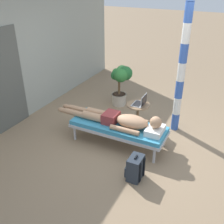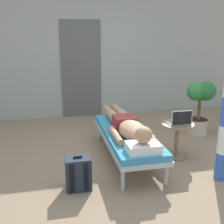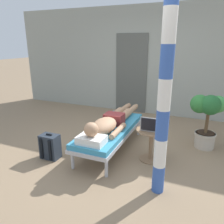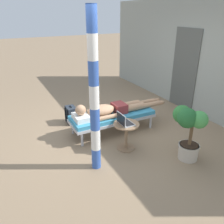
{
  "view_description": "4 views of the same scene",
  "coord_description": "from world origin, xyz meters",
  "px_view_note": "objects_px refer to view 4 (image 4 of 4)",
  "views": [
    {
      "loc": [
        -4.0,
        -1.72,
        2.96
      ],
      "look_at": [
        -0.11,
        0.23,
        0.67
      ],
      "focal_mm": 43.18,
      "sensor_mm": 36.0,
      "label": 1
    },
    {
      "loc": [
        -1.11,
        -3.57,
        1.84
      ],
      "look_at": [
        -0.26,
        0.23,
        0.7
      ],
      "focal_mm": 45.19,
      "sensor_mm": 36.0,
      "label": 2
    },
    {
      "loc": [
        1.32,
        -3.13,
        1.81
      ],
      "look_at": [
        -0.15,
        0.38,
        0.6
      ],
      "focal_mm": 35.04,
      "sensor_mm": 36.0,
      "label": 3
    },
    {
      "loc": [
        3.91,
        -1.97,
        2.44
      ],
      "look_at": [
        -0.06,
        0.1,
        0.45
      ],
      "focal_mm": 37.1,
      "sensor_mm": 36.0,
      "label": 4
    }
  ],
  "objects_px": {
    "lounge_chair": "(113,116)",
    "potted_plant": "(190,126)",
    "side_table": "(126,132)",
    "porch_post": "(94,97)",
    "laptop": "(124,121)",
    "backpack": "(71,115)",
    "person_reclining": "(111,109)"
  },
  "relations": [
    {
      "from": "person_reclining",
      "to": "side_table",
      "type": "bearing_deg",
      "value": -5.35
    },
    {
      "from": "potted_plant",
      "to": "lounge_chair",
      "type": "bearing_deg",
      "value": -156.69
    },
    {
      "from": "backpack",
      "to": "lounge_chair",
      "type": "bearing_deg",
      "value": 40.32
    },
    {
      "from": "lounge_chair",
      "to": "potted_plant",
      "type": "distance_m",
      "value": 1.68
    },
    {
      "from": "lounge_chair",
      "to": "potted_plant",
      "type": "bearing_deg",
      "value": 23.31
    },
    {
      "from": "backpack",
      "to": "porch_post",
      "type": "distance_m",
      "value": 2.09
    },
    {
      "from": "laptop",
      "to": "porch_post",
      "type": "relative_size",
      "value": 0.12
    },
    {
      "from": "lounge_chair",
      "to": "laptop",
      "type": "relative_size",
      "value": 5.87
    },
    {
      "from": "person_reclining",
      "to": "porch_post",
      "type": "height_order",
      "value": "porch_post"
    },
    {
      "from": "potted_plant",
      "to": "porch_post",
      "type": "relative_size",
      "value": 0.4
    },
    {
      "from": "person_reclining",
      "to": "potted_plant",
      "type": "height_order",
      "value": "potted_plant"
    },
    {
      "from": "side_table",
      "to": "laptop",
      "type": "relative_size",
      "value": 1.69
    },
    {
      "from": "potted_plant",
      "to": "backpack",
      "type": "bearing_deg",
      "value": -150.19
    },
    {
      "from": "laptop",
      "to": "backpack",
      "type": "relative_size",
      "value": 0.73
    },
    {
      "from": "person_reclining",
      "to": "lounge_chair",
      "type": "bearing_deg",
      "value": 90.0
    },
    {
      "from": "side_table",
      "to": "lounge_chair",
      "type": "bearing_deg",
      "value": 172.26
    },
    {
      "from": "laptop",
      "to": "backpack",
      "type": "xyz_separation_m",
      "value": [
        -1.52,
        -0.51,
        -0.39
      ]
    },
    {
      "from": "lounge_chair",
      "to": "backpack",
      "type": "relative_size",
      "value": 4.29
    },
    {
      "from": "laptop",
      "to": "porch_post",
      "type": "height_order",
      "value": "porch_post"
    },
    {
      "from": "backpack",
      "to": "side_table",
      "type": "bearing_deg",
      "value": 20.42
    },
    {
      "from": "lounge_chair",
      "to": "potted_plant",
      "type": "height_order",
      "value": "potted_plant"
    },
    {
      "from": "porch_post",
      "to": "potted_plant",
      "type": "bearing_deg",
      "value": 70.8
    },
    {
      "from": "person_reclining",
      "to": "porch_post",
      "type": "xyz_separation_m",
      "value": [
        1.0,
        -0.8,
        0.74
      ]
    },
    {
      "from": "lounge_chair",
      "to": "backpack",
      "type": "distance_m",
      "value": 1.04
    },
    {
      "from": "lounge_chair",
      "to": "laptop",
      "type": "bearing_deg",
      "value": -11.62
    },
    {
      "from": "person_reclining",
      "to": "backpack",
      "type": "bearing_deg",
      "value": -141.02
    },
    {
      "from": "person_reclining",
      "to": "potted_plant",
      "type": "relative_size",
      "value": 2.17
    },
    {
      "from": "potted_plant",
      "to": "person_reclining",
      "type": "bearing_deg",
      "value": -155.71
    },
    {
      "from": "lounge_chair",
      "to": "porch_post",
      "type": "height_order",
      "value": "porch_post"
    },
    {
      "from": "backpack",
      "to": "potted_plant",
      "type": "bearing_deg",
      "value": 29.81
    },
    {
      "from": "person_reclining",
      "to": "side_table",
      "type": "xyz_separation_m",
      "value": [
        0.74,
        -0.07,
        -0.16
      ]
    },
    {
      "from": "lounge_chair",
      "to": "person_reclining",
      "type": "distance_m",
      "value": 0.17
    }
  ]
}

